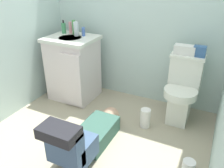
% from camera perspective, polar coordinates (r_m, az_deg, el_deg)
% --- Properties ---
extents(ground_plane, '(2.71, 3.01, 0.04)m').
position_cam_1_polar(ground_plane, '(2.52, -3.88, -12.94)').
color(ground_plane, tan).
extents(wall_back, '(2.37, 0.08, 2.40)m').
position_cam_1_polar(wall_back, '(2.92, 6.04, 18.88)').
color(wall_back, '#B1CAC3').
rests_on(wall_back, ground_plane).
extents(toilet, '(0.36, 0.46, 0.75)m').
position_cam_1_polar(toilet, '(2.69, 16.71, -1.48)').
color(toilet, silver).
rests_on(toilet, ground_plane).
extents(vanity_cabinet, '(0.60, 0.53, 0.82)m').
position_cam_1_polar(vanity_cabinet, '(3.08, -9.40, 3.95)').
color(vanity_cabinet, silver).
rests_on(vanity_cabinet, ground_plane).
extents(faucet, '(0.02, 0.02, 0.10)m').
position_cam_1_polar(faucet, '(3.06, -8.50, 12.77)').
color(faucet, silver).
rests_on(faucet, vanity_cabinet).
extents(person_plumber, '(0.39, 1.06, 0.52)m').
position_cam_1_polar(person_plumber, '(2.24, -6.37, -12.50)').
color(person_plumber, '#33594C').
rests_on(person_plumber, ground_plane).
extents(tissue_box, '(0.22, 0.11, 0.10)m').
position_cam_1_polar(tissue_box, '(2.62, 17.34, 7.97)').
color(tissue_box, silver).
rests_on(tissue_box, toilet).
extents(toiletry_bag, '(0.12, 0.09, 0.11)m').
position_cam_1_polar(toiletry_bag, '(2.60, 20.60, 7.48)').
color(toiletry_bag, '#33598C').
rests_on(toiletry_bag, toilet).
extents(soap_dispenser, '(0.06, 0.06, 0.17)m').
position_cam_1_polar(soap_dispenser, '(3.14, -11.69, 13.24)').
color(soap_dispenser, '#3F8D5A').
rests_on(soap_dispenser, vanity_cabinet).
extents(bottle_pink, '(0.04, 0.04, 0.15)m').
position_cam_1_polar(bottle_pink, '(3.12, -10.12, 13.37)').
color(bottle_pink, pink).
rests_on(bottle_pink, vanity_cabinet).
extents(bottle_green, '(0.04, 0.04, 0.18)m').
position_cam_1_polar(bottle_green, '(3.06, -9.27, 13.50)').
color(bottle_green, '#4CA24B').
rests_on(bottle_green, vanity_cabinet).
extents(bottle_clear, '(0.06, 0.06, 0.17)m').
position_cam_1_polar(bottle_clear, '(2.98, -8.77, 13.12)').
color(bottle_clear, silver).
rests_on(bottle_clear, vanity_cabinet).
extents(bottle_blue, '(0.04, 0.04, 0.11)m').
position_cam_1_polar(bottle_blue, '(2.97, -6.98, 12.56)').
color(bottle_blue, '#4367B6').
rests_on(bottle_blue, vanity_cabinet).
extents(paper_towel_roll, '(0.11, 0.11, 0.21)m').
position_cam_1_polar(paper_towel_roll, '(2.60, 8.11, -8.21)').
color(paper_towel_roll, white).
rests_on(paper_towel_roll, ground_plane).
extents(toilet_paper_roll, '(0.11, 0.11, 0.10)m').
position_cam_1_polar(toilet_paper_roll, '(2.23, 18.19, -18.43)').
color(toilet_paper_roll, white).
rests_on(toilet_paper_roll, ground_plane).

